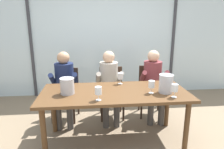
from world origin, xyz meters
name	(u,v)px	position (x,y,z in m)	size (l,w,h in m)	color
ground	(109,111)	(0.00, 1.00, 0.00)	(14.00, 14.00, 0.00)	#847056
window_glass_panel	(104,39)	(0.00, 2.07, 1.30)	(7.23, 0.03, 2.60)	silver
window_mullion_left	(31,40)	(-1.63, 2.05, 1.30)	(0.06, 0.06, 2.60)	#38383D
window_mullion_right	(173,39)	(1.63, 2.05, 1.30)	(0.06, 0.06, 2.60)	#38383D
hillside_vineyard	(99,40)	(0.00, 5.14, 0.99)	(13.23, 2.40, 1.98)	#386633
dining_table	(115,97)	(0.00, 0.00, 0.69)	(2.03, 0.91, 0.77)	brown
chair_near_curtain	(66,89)	(-0.78, 0.89, 0.53)	(0.50, 0.50, 0.90)	#332319
chair_left_of_center	(111,88)	(0.04, 0.88, 0.53)	(0.44, 0.44, 0.90)	#332319
chair_center	(150,86)	(0.78, 0.89, 0.53)	(0.49, 0.49, 0.90)	#332319
person_navy_polo	(64,82)	(-0.78, 0.73, 0.70)	(0.47, 0.62, 1.22)	#192347
person_beige_jumper	(109,81)	(-0.01, 0.73, 0.70)	(0.46, 0.61, 1.22)	#B7AD9E
person_maroon_top	(153,80)	(0.78, 0.73, 0.70)	(0.48, 0.63, 1.22)	brown
ice_bucket_primary	(67,86)	(-0.64, -0.03, 0.88)	(0.19, 0.19, 0.22)	#B7B7BC
ice_bucket_secondary	(166,83)	(0.69, -0.12, 0.90)	(0.20, 0.20, 0.25)	#B7B7BC
wine_glass_by_left_taster	(98,91)	(-0.24, -0.30, 0.89)	(0.08, 0.08, 0.17)	silver
wine_glass_near_bucket	(120,76)	(0.13, 0.34, 0.89)	(0.08, 0.08, 0.17)	silver
wine_glass_center_pour	(175,88)	(0.74, -0.30, 0.89)	(0.08, 0.08, 0.17)	silver
wine_glass_by_right_taster	(151,85)	(0.49, -0.12, 0.89)	(0.08, 0.08, 0.17)	silver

